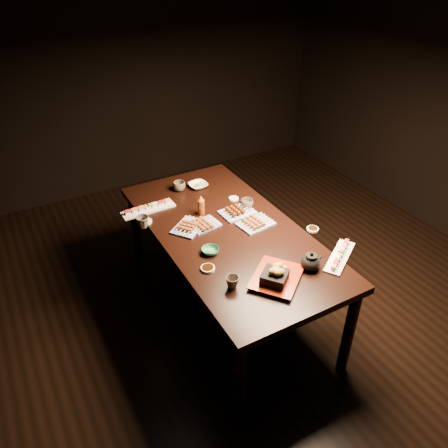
{
  "coord_description": "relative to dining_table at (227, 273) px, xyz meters",
  "views": [
    {
      "loc": [
        -1.55,
        -1.91,
        2.42
      ],
      "look_at": [
        -0.35,
        0.24,
        0.77
      ],
      "focal_mm": 35.0,
      "sensor_mm": 36.0,
      "label": 1
    }
  ],
  "objects": [
    {
      "name": "yakitori_plate_right",
      "position": [
        0.2,
        -0.04,
        0.4
      ],
      "size": [
        0.25,
        0.2,
        0.06
      ],
      "primitive_type": null,
      "rotation": [
        0.0,
        0.0,
        0.12
      ],
      "color": "#828EB6",
      "rests_on": "dining_table"
    },
    {
      "name": "chopsticks_se",
      "position": [
        0.48,
        -0.59,
        0.38
      ],
      "size": [
        0.22,
        0.14,
        0.01
      ],
      "primitive_type": null,
      "rotation": [
        0.0,
        0.0,
        0.52
      ],
      "color": "black",
      "rests_on": "dining_table"
    },
    {
      "name": "sauce_dish_east",
      "position": [
        0.24,
        0.33,
        0.38
      ],
      "size": [
        0.1,
        0.1,
        0.01
      ],
      "primitive_type": "cylinder",
      "rotation": [
        0.0,
        0.0,
        0.42
      ],
      "color": "white",
      "rests_on": "dining_table"
    },
    {
      "name": "sauce_dish_west",
      "position": [
        -0.31,
        -0.3,
        0.38
      ],
      "size": [
        0.12,
        0.12,
        0.02
      ],
      "primitive_type": "cylinder",
      "rotation": [
        0.0,
        0.0,
        0.7
      ],
      "color": "white",
      "rests_on": "dining_table"
    },
    {
      "name": "yakitori_plate_left",
      "position": [
        -0.22,
        0.15,
        0.4
      ],
      "size": [
        0.28,
        0.27,
        0.06
      ],
      "primitive_type": null,
      "rotation": [
        0.0,
        0.0,
        0.64
      ],
      "color": "#828EB6",
      "rests_on": "dining_table"
    },
    {
      "name": "ground",
      "position": [
        0.35,
        -0.19,
        -0.38
      ],
      "size": [
        5.0,
        5.0,
        0.0
      ],
      "primitive_type": "plane",
      "color": "black",
      "rests_on": "ground"
    },
    {
      "name": "sauce_dish_nw",
      "position": [
        -0.45,
        0.36,
        0.38
      ],
      "size": [
        0.08,
        0.08,
        0.01
      ],
      "primitive_type": "cylinder",
      "rotation": [
        0.0,
        0.0,
        -0.01
      ],
      "color": "white",
      "rests_on": "dining_table"
    },
    {
      "name": "teapot",
      "position": [
        0.23,
        -0.59,
        0.43
      ],
      "size": [
        0.14,
        0.14,
        0.12
      ],
      "primitive_type": null,
      "rotation": [
        0.0,
        0.0,
        -0.05
      ],
      "color": "black",
      "rests_on": "dining_table"
    },
    {
      "name": "edamame_bowl_cream",
      "position": [
        0.09,
        0.63,
        0.39
      ],
      "size": [
        0.15,
        0.15,
        0.04
      ],
      "primitive_type": "imported",
      "rotation": [
        0.0,
        0.0,
        0.04
      ],
      "color": "#F9E7CB",
      "rests_on": "dining_table"
    },
    {
      "name": "condiment_bottle",
      "position": [
        -0.06,
        0.27,
        0.45
      ],
      "size": [
        0.06,
        0.06,
        0.15
      ],
      "primitive_type": "cylinder",
      "rotation": [
        0.0,
        0.0,
        0.39
      ],
      "color": "maroon",
      "rests_on": "dining_table"
    },
    {
      "name": "chopsticks_near",
      "position": [
        -0.01,
        -0.67,
        0.38
      ],
      "size": [
        0.15,
        0.16,
        0.01
      ],
      "primitive_type": null,
      "rotation": [
        0.0,
        0.0,
        0.84
      ],
      "color": "black",
      "rests_on": "dining_table"
    },
    {
      "name": "teacup_far_right",
      "position": [
        -0.06,
        0.65,
        0.41
      ],
      "size": [
        0.12,
        0.12,
        0.07
      ],
      "primitive_type": "imported",
      "rotation": [
        0.0,
        0.0,
        0.32
      ],
      "color": "#514A3E",
      "rests_on": "dining_table"
    },
    {
      "name": "tempura_tray",
      "position": [
        -0.0,
        -0.57,
        0.43
      ],
      "size": [
        0.41,
        0.4,
        0.12
      ],
      "primitive_type": null,
      "rotation": [
        0.0,
        0.0,
        0.66
      ],
      "color": "black",
      "rests_on": "dining_table"
    },
    {
      "name": "tsukune_plate",
      "position": [
        0.16,
        0.15,
        0.41
      ],
      "size": [
        0.25,
        0.19,
        0.06
      ],
      "primitive_type": null,
      "rotation": [
        0.0,
        0.0,
        0.06
      ],
      "color": "#828EB6",
      "rests_on": "dining_table"
    },
    {
      "name": "edamame_bowl_green",
      "position": [
        -0.22,
        -0.17,
        0.39
      ],
      "size": [
        0.15,
        0.15,
        0.03
      ],
      "primitive_type": "imported",
      "rotation": [
        0.0,
        0.0,
        0.5
      ],
      "color": "#287D57",
      "rests_on": "dining_table"
    },
    {
      "name": "sauce_dish_se",
      "position": [
        0.5,
        -0.28,
        0.38
      ],
      "size": [
        0.11,
        0.11,
        0.01
      ],
      "primitive_type": "cylinder",
      "rotation": [
        0.0,
        0.0,
        0.66
      ],
      "color": "white",
      "rests_on": "dining_table"
    },
    {
      "name": "teacup_mid_right",
      "position": [
        0.26,
        0.18,
        0.41
      ],
      "size": [
        0.12,
        0.12,
        0.07
      ],
      "primitive_type": "imported",
      "rotation": [
        0.0,
        0.0,
        0.37
      ],
      "color": "#514A3E",
      "rests_on": "dining_table"
    },
    {
      "name": "dining_table",
      "position": [
        0.0,
        0.0,
        0.0
      ],
      "size": [
        1.4,
        1.99,
        0.75
      ],
      "primitive_type": "cube",
      "rotation": [
        0.0,
        0.0,
        0.3
      ],
      "color": "black",
      "rests_on": "ground"
    },
    {
      "name": "yakitori_plate_center",
      "position": [
        -0.11,
        0.12,
        0.4
      ],
      "size": [
        0.22,
        0.17,
        0.05
      ],
      "primitive_type": null,
      "rotation": [
        0.0,
        0.0,
        0.14
      ],
      "color": "#828EB6",
      "rests_on": "dining_table"
    },
    {
      "name": "sushi_platter_near",
      "position": [
        0.45,
        -0.6,
        0.4
      ],
      "size": [
        0.36,
        0.28,
        0.04
      ],
      "primitive_type": null,
      "rotation": [
        0.0,
        0.0,
        0.57
      ],
      "color": "white",
      "rests_on": "dining_table"
    },
    {
      "name": "teacup_near_left",
      "position": [
        -0.26,
        -0.51,
        0.41
      ],
      "size": [
        0.1,
        0.1,
        0.07
      ],
      "primitive_type": "imported",
      "rotation": [
        0.0,
        0.0,
        0.31
      ],
      "color": "#514A3E",
      "rests_on": "dining_table"
    },
    {
      "name": "sushi_platter_far",
      "position": [
        -0.37,
        0.5,
        0.4
      ],
      "size": [
        0.39,
        0.12,
        0.05
      ],
      "primitive_type": null,
      "rotation": [
        0.0,
        0.0,
        3.17
      ],
      "color": "white",
      "rests_on": "dining_table"
    },
    {
      "name": "teacup_far_left",
      "position": [
        -0.48,
        0.31,
        0.42
      ],
      "size": [
        0.09,
        0.09,
        0.08
      ],
      "primitive_type": "imported",
      "rotation": [
        0.0,
        0.0,
        0.04
      ],
      "color": "#514A3E",
      "rests_on": "dining_table"
    }
  ]
}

